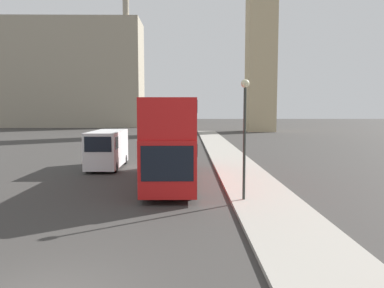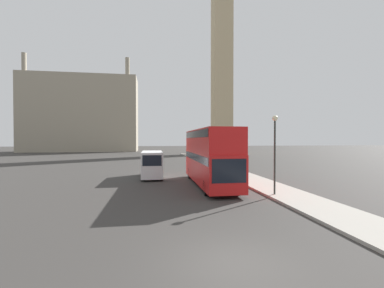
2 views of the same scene
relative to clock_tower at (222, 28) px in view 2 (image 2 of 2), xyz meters
name	(u,v)px [view 2 (image 2 of 2)]	position (x,y,z in m)	size (l,w,h in m)	color
ground_plane	(234,266)	(-16.45, -61.20, -34.25)	(300.00, 300.00, 0.00)	#383533
clock_tower	(222,28)	(0.00, 0.00, 0.00)	(5.41, 5.58, 66.88)	tan
building_block_distant	(82,114)	(-41.35, 18.78, -22.18)	(34.92, 11.21, 29.38)	#9E937F
red_double_decker_bus	(210,154)	(-14.17, -47.85, -31.71)	(2.53, 10.88, 4.57)	red
white_van	(152,164)	(-18.87, -42.93, -32.87)	(2.01, 5.50, 2.58)	white
street_lamp	(275,142)	(-10.87, -52.63, -30.64)	(0.36, 0.36, 5.20)	#2D332D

